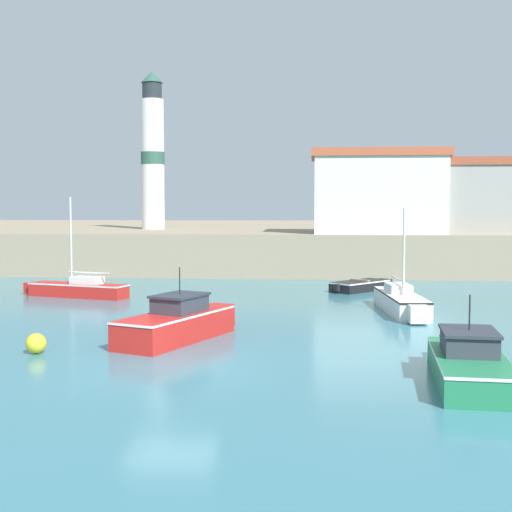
% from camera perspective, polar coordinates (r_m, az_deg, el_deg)
% --- Properties ---
extents(ground_plane, '(200.00, 200.00, 0.00)m').
position_cam_1_polar(ground_plane, '(20.09, -6.82, -8.89)').
color(ground_plane, teal).
extents(quay_seawall, '(120.00, 40.00, 2.71)m').
position_cam_1_polar(quay_seawall, '(63.10, 1.06, 1.24)').
color(quay_seawall, gray).
rests_on(quay_seawall, ground).
extents(motorboat_red_0, '(3.48, 5.79, 2.43)m').
position_cam_1_polar(motorboat_red_0, '(24.05, -6.18, -5.29)').
color(motorboat_red_0, red).
rests_on(motorboat_red_0, ground).
extents(sailboat_red_1, '(5.65, 2.56, 4.89)m').
position_cam_1_polar(sailboat_red_1, '(36.03, -14.10, -2.52)').
color(sailboat_red_1, red).
rests_on(sailboat_red_1, ground).
extents(dinghy_black_2, '(3.52, 3.73, 0.60)m').
position_cam_1_polar(dinghy_black_2, '(37.97, 8.43, -2.32)').
color(dinghy_black_2, black).
rests_on(dinghy_black_2, ground).
extents(sailboat_white_5, '(1.82, 6.20, 4.38)m').
position_cam_1_polar(sailboat_white_5, '(30.50, 11.55, -3.57)').
color(sailboat_white_5, white).
rests_on(sailboat_white_5, ground).
extents(motorboat_green_6, '(2.13, 5.74, 2.23)m').
position_cam_1_polar(motorboat_green_6, '(19.13, 16.66, -8.18)').
color(motorboat_green_6, '#237A4C').
rests_on(motorboat_green_6, ground).
extents(mooring_buoy, '(0.62, 0.62, 0.62)m').
position_cam_1_polar(mooring_buoy, '(22.78, -17.19, -6.70)').
color(mooring_buoy, yellow).
rests_on(mooring_buoy, ground).
extents(lighthouse, '(1.75, 1.75, 11.57)m').
position_cam_1_polar(lighthouse, '(53.80, -8.27, 8.10)').
color(lighthouse, silver).
rests_on(lighthouse, quay_seawall).
extents(harbor_shed_near_wharf, '(8.17, 4.23, 4.71)m').
position_cam_1_polar(harbor_shed_near_wharf, '(47.56, 19.41, 4.57)').
color(harbor_shed_near_wharf, gray).
rests_on(harbor_shed_near_wharf, quay_seawall).
extents(harbor_shed_mid_row, '(8.48, 5.71, 5.27)m').
position_cam_1_polar(harbor_shed_mid_row, '(46.40, 9.71, 5.11)').
color(harbor_shed_mid_row, silver).
rests_on(harbor_shed_mid_row, quay_seawall).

